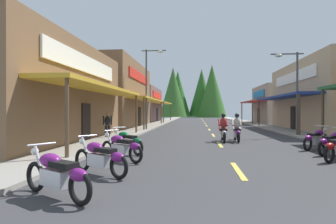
# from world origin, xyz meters

# --- Properties ---
(ground) EXTENTS (10.14, 92.50, 0.10)m
(ground) POSITION_xyz_m (0.00, 31.25, -0.05)
(ground) COLOR #38383A
(sidewalk_left) EXTENTS (2.09, 92.50, 0.12)m
(sidewalk_left) POSITION_xyz_m (-6.12, 31.25, 0.06)
(sidewalk_left) COLOR gray
(sidewalk_left) RESTS_ON ground
(sidewalk_right) EXTENTS (2.09, 92.50, 0.12)m
(sidewalk_right) POSITION_xyz_m (6.12, 31.25, 0.06)
(sidewalk_right) COLOR #9E9991
(sidewalk_right) RESTS_ON ground
(centerline_dashes) EXTENTS (0.16, 67.38, 0.01)m
(centerline_dashes) POSITION_xyz_m (0.00, 34.27, 0.01)
(centerline_dashes) COLOR #E0C64C
(centerline_dashes) RESTS_ON ground
(storefront_left_nearest) EXTENTS (8.87, 12.87, 5.41)m
(storefront_left_nearest) POSITION_xyz_m (-10.66, 13.91, 2.71)
(storefront_left_nearest) COLOR brown
(storefront_left_nearest) RESTS_ON ground
(storefront_left_middle) EXTENTS (10.18, 13.67, 6.74)m
(storefront_left_middle) POSITION_xyz_m (-11.32, 28.57, 3.37)
(storefront_left_middle) COLOR brown
(storefront_left_middle) RESTS_ON ground
(storefront_left_far) EXTENTS (8.31, 12.21, 5.21)m
(storefront_left_far) POSITION_xyz_m (-10.38, 42.12, 2.61)
(storefront_left_far) COLOR brown
(storefront_left_far) RESTS_ON ground
(storefront_right_middle) EXTENTS (8.05, 13.75, 5.87)m
(storefront_right_middle) POSITION_xyz_m (10.25, 24.41, 2.93)
(storefront_right_middle) COLOR tan
(storefront_right_middle) RESTS_ON ground
(storefront_right_far) EXTENTS (9.53, 9.23, 5.02)m
(storefront_right_far) POSITION_xyz_m (10.99, 37.90, 2.51)
(storefront_right_far) COLOR gray
(storefront_right_far) RESTS_ON ground
(streetlamp_left) EXTENTS (2.11, 0.30, 6.99)m
(streetlamp_left) POSITION_xyz_m (-5.18, 23.23, 4.48)
(streetlamp_left) COLOR #474C51
(streetlamp_left) RESTS_ON ground
(streetlamp_right) EXTENTS (2.11, 0.30, 5.58)m
(streetlamp_right) POSITION_xyz_m (5.13, 18.53, 3.69)
(streetlamp_right) COLOR #474C51
(streetlamp_right) RESTS_ON ground
(motorcycle_parked_right_3) EXTENTS (1.73, 1.42, 1.04)m
(motorcycle_parked_right_3) POSITION_xyz_m (4.10, 10.62, 0.49)
(motorcycle_parked_right_3) COLOR black
(motorcycle_parked_right_3) RESTS_ON ground
(motorcycle_parked_right_4) EXTENTS (1.67, 1.49, 1.04)m
(motorcycle_parked_right_4) POSITION_xyz_m (4.06, 12.06, 0.49)
(motorcycle_parked_right_4) COLOR black
(motorcycle_parked_right_4) RESTS_ON ground
(motorcycle_parked_left_0) EXTENTS (1.90, 1.17, 1.04)m
(motorcycle_parked_left_0) POSITION_xyz_m (-3.88, 4.33, 0.49)
(motorcycle_parked_left_0) COLOR black
(motorcycle_parked_left_0) RESTS_ON ground
(motorcycle_parked_left_1) EXTENTS (1.86, 1.23, 1.04)m
(motorcycle_parked_left_1) POSITION_xyz_m (-3.71, 6.33, 0.49)
(motorcycle_parked_left_1) COLOR black
(motorcycle_parked_left_1) RESTS_ON ground
(motorcycle_parked_left_2) EXTENTS (1.79, 1.33, 1.04)m
(motorcycle_parked_left_2) POSITION_xyz_m (-3.71, 8.48, 0.49)
(motorcycle_parked_left_2) COLOR black
(motorcycle_parked_left_2) RESTS_ON ground
(motorcycle_parked_left_3) EXTENTS (1.67, 1.49, 1.04)m
(motorcycle_parked_left_3) POSITION_xyz_m (-3.94, 10.13, 0.49)
(motorcycle_parked_left_3) COLOR black
(motorcycle_parked_left_3) RESTS_ON ground
(rider_cruising_lead) EXTENTS (0.60, 2.14, 1.57)m
(rider_cruising_lead) POSITION_xyz_m (0.30, 14.86, 0.66)
(rider_cruising_lead) COLOR black
(rider_cruising_lead) RESTS_ON ground
(rider_cruising_trailing) EXTENTS (0.60, 2.14, 1.57)m
(rider_cruising_trailing) POSITION_xyz_m (1.05, 14.99, 0.66)
(rider_cruising_trailing) COLOR black
(rider_cruising_trailing) RESTS_ON ground
(pedestrian_browsing) EXTENTS (0.57, 0.28, 1.62)m
(pedestrian_browsing) POSITION_xyz_m (-6.54, 15.80, 0.94)
(pedestrian_browsing) COLOR black
(pedestrian_browsing) RESTS_ON ground
(treeline_backdrop) EXTENTS (18.03, 15.31, 13.97)m
(treeline_backdrop) POSITION_xyz_m (-1.92, 78.32, 6.65)
(treeline_backdrop) COLOR #2D5F23
(treeline_backdrop) RESTS_ON ground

